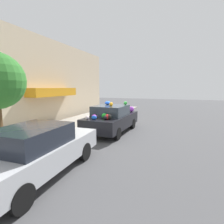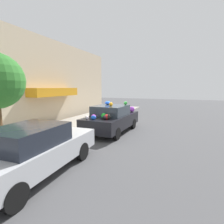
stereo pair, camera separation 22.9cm
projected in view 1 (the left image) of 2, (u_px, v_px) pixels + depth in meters
ground_plane at (109, 131)px, 9.93m from camera, size 60.00×60.00×0.00m
sidewalk_curb at (69, 126)px, 10.88m from camera, size 24.00×3.20×0.14m
building_facade at (39, 82)px, 11.32m from camera, size 18.00×1.20×5.81m
fire_hydrant at (92, 119)px, 11.14m from camera, size 0.20×0.20×0.70m
art_car at (112, 118)px, 9.72m from camera, size 4.18×1.98×1.71m
parked_car_plain at (37, 151)px, 4.86m from camera, size 4.42×1.85×1.45m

